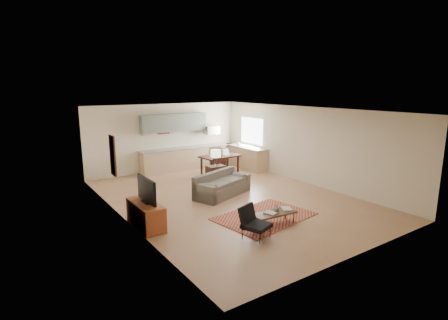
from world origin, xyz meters
TOP-DOWN VIEW (x-y plane):
  - room at (0.00, 0.00)m, footprint 9.00×9.00m
  - kitchen_counter_back at (0.90, 4.18)m, footprint 4.26×0.64m
  - kitchen_counter_right at (2.93, 3.00)m, footprint 0.64×2.26m
  - kitchen_range at (2.00, 4.18)m, footprint 0.62×0.62m
  - kitchen_microwave at (2.00, 4.20)m, footprint 0.62×0.40m
  - upper_cabinets at (0.30, 4.33)m, footprint 2.80×0.34m
  - window_right at (3.23, 3.00)m, footprint 0.02×1.40m
  - wall_art_left at (-3.21, 0.90)m, footprint 0.06×0.42m
  - triptych at (-0.10, 4.47)m, footprint 1.70×0.04m
  - rug at (-0.14, -1.81)m, footprint 2.69×2.05m
  - sofa at (-0.01, 0.37)m, footprint 2.27×1.54m
  - coffee_table at (-0.32, -2.38)m, footprint 1.16×0.54m
  - book_a at (-0.55, -2.40)m, footprint 0.38×0.41m
  - book_b at (-0.00, -2.32)m, footprint 0.49×0.50m
  - vase at (-0.23, -2.34)m, footprint 0.23×0.23m
  - armchair at (-1.15, -2.70)m, footprint 0.82×0.82m
  - tv_credenza at (-2.97, -0.68)m, footprint 0.51×1.33m
  - tv at (-2.92, -0.68)m, footprint 0.10×1.03m
  - console_table at (0.39, 1.37)m, footprint 0.62×0.41m
  - table_lamp at (0.39, 1.37)m, footprint 0.39×0.39m
  - dining_table at (1.38, 2.62)m, footprint 1.57×0.99m
  - dining_chair_near at (1.00, 1.93)m, footprint 0.53×0.54m
  - dining_chair_far at (1.77, 3.31)m, footprint 0.50×0.52m
  - laptop at (1.68, 2.52)m, footprint 0.37×0.31m
  - soap_bottle at (2.83, 3.35)m, footprint 0.13×0.13m

SIDE VIEW (x-z plane):
  - rug at x=-0.14m, z-range 0.00..0.02m
  - coffee_table at x=-0.32m, z-range 0.00..0.34m
  - tv_credenza at x=-2.97m, z-range 0.00..0.62m
  - book_b at x=0.00m, z-range 0.33..0.36m
  - book_a at x=-0.55m, z-range 0.33..0.36m
  - console_table at x=0.39m, z-range 0.00..0.72m
  - sofa at x=-0.01m, z-range 0.00..0.73m
  - armchair at x=-1.15m, z-range 0.00..0.74m
  - dining_table at x=1.38m, z-range 0.00..0.76m
  - vase at x=-0.23m, z-range 0.33..0.51m
  - kitchen_range at x=2.00m, z-range 0.00..0.90m
  - dining_chair_near at x=1.00m, z-range 0.00..0.90m
  - dining_chair_far at x=1.77m, z-range 0.00..0.91m
  - kitchen_counter_back at x=0.90m, z-range 0.00..0.92m
  - kitchen_counter_right at x=2.93m, z-range 0.00..0.92m
  - laptop at x=1.68m, z-range 0.76..1.00m
  - tv at x=-2.92m, z-range 0.62..1.23m
  - table_lamp at x=0.39m, z-range 0.72..1.29m
  - soap_bottle at x=2.83m, z-range 0.92..1.11m
  - room at x=0.00m, z-range -3.15..5.85m
  - kitchen_microwave at x=2.00m, z-range 1.38..1.73m
  - window_right at x=3.23m, z-range 1.02..2.08m
  - wall_art_left at x=-3.21m, z-range 1.00..2.10m
  - triptych at x=-0.10m, z-range 1.50..2.00m
  - upper_cabinets at x=0.30m, z-range 1.60..2.30m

